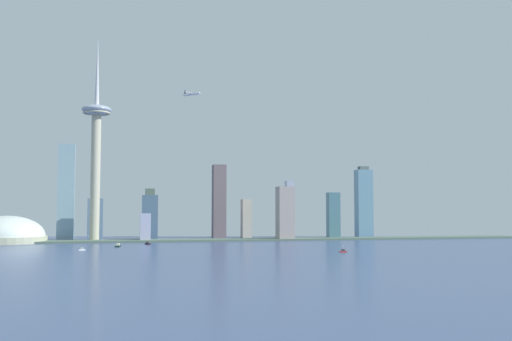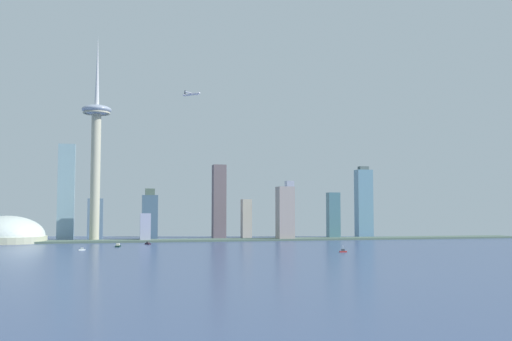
% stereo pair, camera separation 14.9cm
% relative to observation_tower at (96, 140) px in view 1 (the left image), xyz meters
% --- Properties ---
extents(ground_plane, '(6000.00, 6000.00, 0.00)m').
position_rel_observation_tower_xyz_m(ground_plane, '(250.37, -481.69, -147.29)').
color(ground_plane, '#3D507B').
extents(waterfront_pier, '(829.32, 45.37, 2.69)m').
position_rel_observation_tower_xyz_m(waterfront_pier, '(250.37, -23.29, -145.94)').
color(waterfront_pier, '#546B5B').
rests_on(waterfront_pier, ground).
extents(observation_tower, '(43.02, 43.02, 303.02)m').
position_rel_observation_tower_xyz_m(observation_tower, '(0.00, 0.00, 0.00)').
color(observation_tower, '#BBB79C').
rests_on(observation_tower, ground).
extents(stadium_dome, '(106.98, 106.98, 56.74)m').
position_rel_observation_tower_xyz_m(stadium_dome, '(-116.28, -12.07, -138.79)').
color(stadium_dome, '#B0B496').
rests_on(stadium_dome, ground).
extents(skyscraper_0, '(25.57, 13.01, 149.25)m').
position_rel_observation_tower_xyz_m(skyscraper_0, '(-47.42, 76.98, -72.67)').
color(skyscraper_0, '#85A9B5').
rests_on(skyscraper_0, ground).
extents(skyscraper_1, '(15.48, 18.44, 63.13)m').
position_rel_observation_tower_xyz_m(skyscraper_1, '(237.36, 56.89, -115.73)').
color(skyscraper_1, '#C0B5A2').
rests_on(skyscraper_1, ground).
extents(skyscraper_2, '(12.38, 15.12, 93.92)m').
position_rel_observation_tower_xyz_m(skyscraper_2, '(310.58, 54.79, -100.33)').
color(skyscraper_2, '#AAAFCB').
rests_on(skyscraper_2, ground).
extents(skyscraper_3, '(24.83, 17.75, 79.71)m').
position_rel_observation_tower_xyz_m(skyscraper_3, '(81.69, 65.89, -110.61)').
color(skyscraper_3, '#46627A').
rests_on(skyscraper_3, ground).
extents(skyscraper_4, '(21.05, 22.27, 119.86)m').
position_rel_observation_tower_xyz_m(skyscraper_4, '(193.73, 67.80, -87.36)').
color(skyscraper_4, slate).
rests_on(skyscraper_4, ground).
extents(skyscraper_5, '(26.35, 18.92, 118.62)m').
position_rel_observation_tower_xyz_m(skyscraper_5, '(432.60, 29.66, -89.83)').
color(skyscraper_5, '#6691A8').
rests_on(skyscraper_5, ground).
extents(skyscraper_6, '(23.92, 24.58, 80.70)m').
position_rel_observation_tower_xyz_m(skyscraper_6, '(279.40, -28.57, -106.94)').
color(skyscraper_6, '#A49793').
rests_on(skyscraper_6, ground).
extents(skyscraper_7, '(14.89, 18.54, 40.63)m').
position_rel_observation_tower_xyz_m(skyscraper_7, '(71.95, -20.00, -126.97)').
color(skyscraper_7, '#AFB2D2').
rests_on(skyscraper_7, ground).
extents(skyscraper_8, '(18.83, 14.64, 73.22)m').
position_rel_observation_tower_xyz_m(skyscraper_8, '(365.93, -3.73, -110.68)').
color(skyscraper_8, slate).
rests_on(skyscraper_8, ground).
extents(skyscraper_9, '(22.98, 13.05, 62.98)m').
position_rel_observation_tower_xyz_m(skyscraper_9, '(-1.08, 43.84, -115.80)').
color(skyscraper_9, slate).
rests_on(skyscraper_9, ground).
extents(boat_0, '(7.15, 14.46, 4.26)m').
position_rel_observation_tower_xyz_m(boat_0, '(35.00, -134.98, -145.77)').
color(boat_0, black).
rests_on(boat_0, ground).
extents(boat_1, '(7.31, 3.48, 3.16)m').
position_rel_observation_tower_xyz_m(boat_1, '(-3.63, -192.34, -146.16)').
color(boat_1, white).
rests_on(boat_1, ground).
extents(boat_3, '(8.04, 2.79, 7.69)m').
position_rel_observation_tower_xyz_m(boat_3, '(271.94, -283.05, -146.04)').
color(boat_3, '#AF2827').
rests_on(boat_3, ground).
extents(boat_4, '(7.88, 10.02, 3.55)m').
position_rel_observation_tower_xyz_m(boat_4, '(73.07, -91.22, -146.01)').
color(boat_4, black).
rests_on(boat_4, ground).
extents(airplane, '(22.89, 23.45, 8.03)m').
position_rel_observation_tower_xyz_m(airplane, '(129.14, -95.01, 55.72)').
color(airplane, white).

